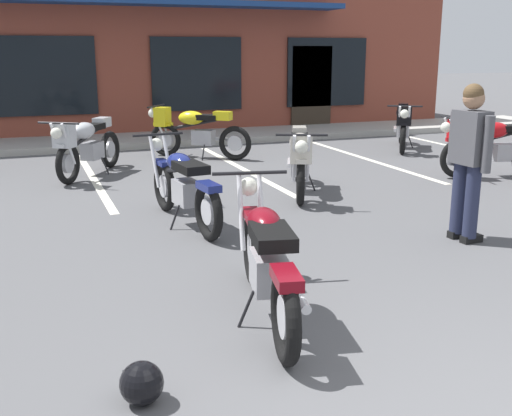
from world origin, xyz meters
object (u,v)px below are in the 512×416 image
(motorcycle_blue_standard, at_px, (494,144))
(motorcycle_green_cafe_racer, at_px, (403,124))
(motorcycle_orange_scrambler, at_px, (194,130))
(person_in_shorts_foreground, at_px, (469,154))
(motorcycle_silver_naked, at_px, (86,145))
(motorcycle_cream_vintage, at_px, (300,158))
(motorcycle_red_sportbike, at_px, (184,186))
(motorcycle_foreground_classic, at_px, (267,259))
(helmet_on_pavement, at_px, (142,383))

(motorcycle_blue_standard, relative_size, motorcycle_green_cafe_racer, 1.13)
(motorcycle_orange_scrambler, bearing_deg, person_in_shorts_foreground, -77.82)
(motorcycle_silver_naked, xyz_separation_m, motorcycle_cream_vintage, (2.68, -2.39, 0.00))
(motorcycle_red_sportbike, relative_size, motorcycle_blue_standard, 1.01)
(motorcycle_red_sportbike, relative_size, motorcycle_green_cafe_racer, 1.14)
(person_in_shorts_foreground, bearing_deg, motorcycle_silver_naked, 124.51)
(motorcycle_foreground_classic, xyz_separation_m, motorcycle_green_cafe_racer, (5.65, 6.69, 0.07))
(motorcycle_red_sportbike, relative_size, motorcycle_orange_scrambler, 1.21)
(motorcycle_foreground_classic, bearing_deg, motorcycle_silver_naked, 96.80)
(motorcycle_red_sportbike, xyz_separation_m, helmet_on_pavement, (-1.19, -3.68, -0.33))
(motorcycle_cream_vintage, relative_size, person_in_shorts_foreground, 1.19)
(motorcycle_foreground_classic, bearing_deg, motorcycle_green_cafe_racer, 49.81)
(motorcycle_foreground_classic, xyz_separation_m, motorcycle_cream_vintage, (1.96, 3.68, 0.07))
(motorcycle_blue_standard, xyz_separation_m, motorcycle_green_cafe_racer, (0.21, 2.92, 0.00))
(motorcycle_green_cafe_racer, height_order, person_in_shorts_foreground, person_in_shorts_foreground)
(motorcycle_red_sportbike, height_order, motorcycle_orange_scrambler, same)
(motorcycle_orange_scrambler, bearing_deg, helmet_on_pavement, -107.17)
(motorcycle_foreground_classic, height_order, motorcycle_silver_naked, same)
(motorcycle_red_sportbike, height_order, motorcycle_cream_vintage, same)
(motorcycle_foreground_classic, bearing_deg, person_in_shorts_foreground, 21.68)
(motorcycle_foreground_classic, distance_m, motorcycle_cream_vintage, 4.17)
(motorcycle_foreground_classic, distance_m, motorcycle_green_cafe_racer, 8.76)
(motorcycle_foreground_classic, relative_size, motorcycle_red_sportbike, 0.99)
(motorcycle_blue_standard, bearing_deg, person_in_shorts_foreground, -135.40)
(motorcycle_foreground_classic, relative_size, motorcycle_cream_vintage, 1.05)
(motorcycle_orange_scrambler, height_order, motorcycle_cream_vintage, same)
(motorcycle_foreground_classic, xyz_separation_m, person_in_shorts_foreground, (2.71, 1.08, 0.49))
(motorcycle_blue_standard, relative_size, person_in_shorts_foreground, 1.25)
(motorcycle_green_cafe_racer, bearing_deg, motorcycle_red_sportbike, -145.09)
(motorcycle_red_sportbike, distance_m, motorcycle_cream_vintage, 2.10)
(motorcycle_orange_scrambler, bearing_deg, motorcycle_green_cafe_racer, -7.33)
(motorcycle_blue_standard, bearing_deg, motorcycle_green_cafe_racer, 85.89)
(motorcycle_red_sportbike, distance_m, person_in_shorts_foreground, 3.19)
(motorcycle_cream_vintage, height_order, person_in_shorts_foreground, person_in_shorts_foreground)
(motorcycle_cream_vintage, bearing_deg, motorcycle_foreground_classic, -117.99)
(person_in_shorts_foreground, relative_size, helmet_on_pavement, 6.44)
(motorcycle_blue_standard, bearing_deg, motorcycle_silver_naked, 159.54)
(motorcycle_green_cafe_racer, distance_m, person_in_shorts_foreground, 6.35)
(motorcycle_foreground_classic, height_order, motorcycle_red_sportbike, same)
(motorcycle_red_sportbike, xyz_separation_m, person_in_shorts_foreground, (2.65, -1.71, 0.49))
(motorcycle_cream_vintage, bearing_deg, motorcycle_orange_scrambler, 99.23)
(motorcycle_silver_naked, xyz_separation_m, person_in_shorts_foreground, (3.43, -5.00, 0.42))
(motorcycle_foreground_classic, distance_m, motorcycle_orange_scrambler, 7.37)
(motorcycle_green_cafe_racer, bearing_deg, motorcycle_blue_standard, -94.11)
(motorcycle_orange_scrambler, height_order, helmet_on_pavement, motorcycle_orange_scrambler)
(helmet_on_pavement, bearing_deg, motorcycle_cream_vintage, 55.96)
(motorcycle_green_cafe_racer, bearing_deg, motorcycle_cream_vintage, -140.86)
(motorcycle_silver_naked, xyz_separation_m, motorcycle_orange_scrambler, (2.10, 1.17, 0.00))
(motorcycle_green_cafe_racer, distance_m, helmet_on_pavement, 10.18)
(motorcycle_green_cafe_racer, bearing_deg, helmet_on_pavement, -131.82)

